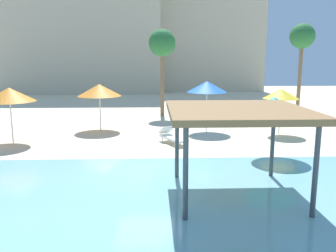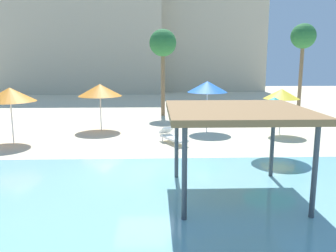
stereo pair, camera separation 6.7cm
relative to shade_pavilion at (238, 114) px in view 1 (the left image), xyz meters
The scene contains 13 objects.
ground_plane 4.42m from the shade_pavilion, 136.36° to the left, with size 80.00×80.00×0.00m, color beige.
lagoon_water 4.54m from the shade_pavilion, 133.97° to the right, with size 44.00×13.50×0.04m, color #7AB7C1.
shade_pavilion is the anchor object (origin of this frame).
beach_umbrella_yellow_0 9.80m from the shade_pavilion, 63.14° to the left, with size 1.92×1.92×2.48m.
beach_umbrella_orange_2 11.78m from the shade_pavilion, 142.56° to the left, with size 2.44×2.44×2.72m.
beach_umbrella_orange_3 11.72m from the shade_pavilion, 118.19° to the left, with size 2.49×2.49×2.65m.
beach_umbrella_blue_4 9.68m from the shade_pavilion, 86.82° to the left, with size 2.25×2.25×2.85m.
beach_umbrella_teal_6 4.76m from the shade_pavilion, 58.80° to the left, with size 2.24×2.24×2.55m.
lounge_chair_0 7.37m from the shade_pavilion, 102.78° to the left, with size 1.42×1.96×0.74m.
palm_tree_0 19.79m from the shade_pavilion, 62.76° to the left, with size 1.90×1.90×6.71m.
palm_tree_1 15.72m from the shade_pavilion, 96.74° to the left, with size 1.90×1.90×6.11m.
hotel_block_0 37.32m from the shade_pavilion, 107.97° to the left, with size 19.45×8.39×17.75m, color beige.
hotel_block_1 39.67m from the shade_pavilion, 85.47° to the left, with size 16.37×11.07×15.53m, color beige.
Camera 1 is at (0.20, -12.66, 4.10)m, focal length 38.07 mm.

